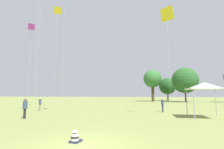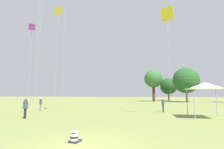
# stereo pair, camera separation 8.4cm
# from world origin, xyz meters

# --- Properties ---
(ground_plane) EXTENTS (300.00, 300.00, 0.00)m
(ground_plane) POSITION_xyz_m (0.00, 0.00, 0.00)
(ground_plane) COLOR olive
(seated_toddler) EXTENTS (0.50, 0.59, 0.56)m
(seated_toddler) POSITION_xyz_m (-0.57, 0.21, 0.22)
(seated_toddler) COLOR #282D47
(seated_toddler) RESTS_ON ground
(person_standing_0) EXTENTS (0.49, 0.49, 1.86)m
(person_standing_0) POSITION_xyz_m (-8.52, 6.56, 1.11)
(person_standing_0) COLOR black
(person_standing_0) RESTS_ON ground
(person_standing_2) EXTENTS (0.47, 0.47, 1.72)m
(person_standing_2) POSITION_xyz_m (4.16, 15.34, 1.03)
(person_standing_2) COLOR #282D42
(person_standing_2) RESTS_ON ground
(person_standing_3) EXTENTS (0.41, 0.41, 1.77)m
(person_standing_3) POSITION_xyz_m (-12.09, 13.84, 1.06)
(person_standing_3) COLOR slate
(person_standing_3) RESTS_ON ground
(canopy_tent) EXTENTS (3.18, 3.18, 3.34)m
(canopy_tent) POSITION_xyz_m (7.82, 10.60, 3.00)
(canopy_tent) COLOR white
(canopy_tent) RESTS_ON ground
(kite_1) EXTENTS (1.39, 1.22, 17.77)m
(kite_1) POSITION_xyz_m (-13.26, 19.35, 16.66)
(kite_1) COLOR yellow
(kite_1) RESTS_ON ground
(kite_2) EXTENTS (1.38, 1.14, 11.29)m
(kite_2) POSITION_xyz_m (4.68, 10.81, 10.43)
(kite_2) COLOR yellow
(kite_2) RESTS_ON ground
(kite_6) EXTENTS (0.97, 0.91, 11.63)m
(kite_6) POSITION_xyz_m (-12.73, 12.09, 10.76)
(kite_6) COLOR #B738C6
(kite_6) RESTS_ON ground
(distant_tree_0) EXTENTS (5.74, 5.74, 10.11)m
(distant_tree_0) POSITION_xyz_m (3.11, 49.56, 7.14)
(distant_tree_0) COLOR #473323
(distant_tree_0) RESTS_ON ground
(distant_tree_2) EXTENTS (7.49, 7.49, 10.06)m
(distant_tree_2) POSITION_xyz_m (12.37, 46.87, 6.30)
(distant_tree_2) COLOR #473323
(distant_tree_2) RESTS_ON ground
(distant_tree_3) EXTENTS (5.90, 5.90, 8.12)m
(distant_tree_3) POSITION_xyz_m (8.33, 58.31, 5.15)
(distant_tree_3) COLOR brown
(distant_tree_3) RESTS_ON ground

